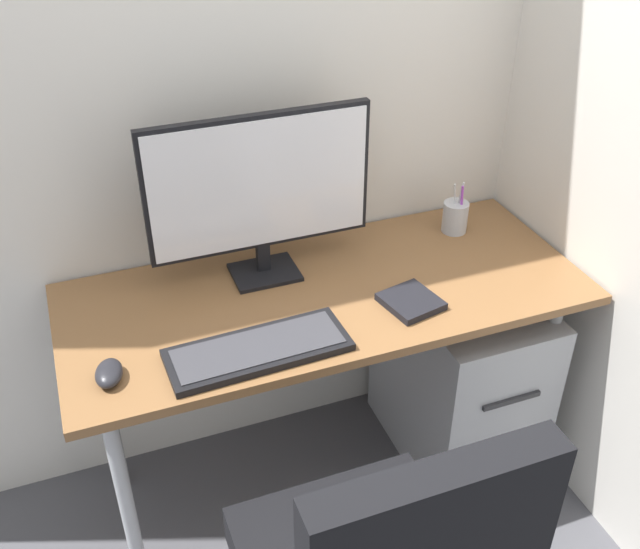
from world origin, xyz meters
name	(u,v)px	position (x,y,z in m)	size (l,w,h in m)	color
ground_plane	(325,476)	(0.00, 0.00, 0.00)	(8.00, 8.00, 0.00)	#4C4C51
wall_back	(281,20)	(0.00, 0.33, 1.40)	(3.17, 0.04, 2.80)	silver
desk	(326,313)	(0.00, 0.00, 0.68)	(1.44, 0.60, 0.75)	brown
filing_cabinet	(458,373)	(0.46, -0.01, 0.32)	(0.38, 0.56, 0.63)	#9EA0A5
monitor	(260,188)	(-0.13, 0.15, 1.02)	(0.62, 0.15, 0.47)	black
keyboard	(258,350)	(-0.25, -0.19, 0.76)	(0.46, 0.19, 0.02)	black
mouse	(109,373)	(-0.60, -0.16, 0.77)	(0.06, 0.10, 0.04)	black
pen_holder	(455,217)	(0.49, 0.16, 0.80)	(0.08, 0.08, 0.17)	#B2B5BA
notebook	(411,302)	(0.19, -0.14, 0.76)	(0.14, 0.14, 0.02)	black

